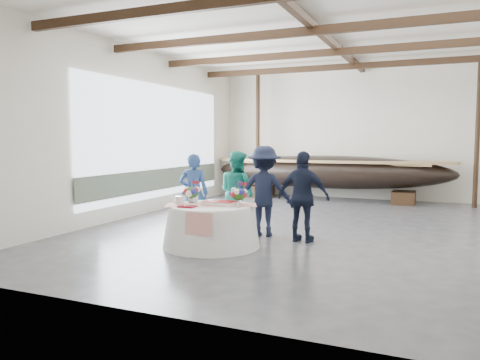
% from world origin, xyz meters
% --- Properties ---
extents(floor, '(10.00, 12.00, 0.01)m').
position_xyz_m(floor, '(0.00, 0.00, 0.00)').
color(floor, '#3D3D42').
rests_on(floor, ground).
extents(wall_back, '(10.00, 0.02, 4.50)m').
position_xyz_m(wall_back, '(0.00, 6.00, 2.25)').
color(wall_back, silver).
rests_on(wall_back, ground).
extents(wall_front, '(10.00, 0.02, 4.50)m').
position_xyz_m(wall_front, '(0.00, -6.00, 2.25)').
color(wall_front, silver).
rests_on(wall_front, ground).
extents(wall_left, '(0.02, 12.00, 4.50)m').
position_xyz_m(wall_left, '(-5.00, 0.00, 2.25)').
color(wall_left, silver).
rests_on(wall_left, ground).
extents(ceiling, '(10.00, 12.00, 0.01)m').
position_xyz_m(ceiling, '(0.00, 0.00, 4.50)').
color(ceiling, white).
rests_on(ceiling, wall_back).
extents(pavilion_structure, '(9.80, 11.76, 4.50)m').
position_xyz_m(pavilion_structure, '(0.00, 0.86, 4.00)').
color(pavilion_structure, black).
rests_on(pavilion_structure, ground).
extents(open_bay, '(0.03, 7.00, 3.20)m').
position_xyz_m(open_bay, '(-4.95, 1.00, 1.83)').
color(open_bay, silver).
rests_on(open_bay, ground).
extents(longboat_display, '(8.05, 1.61, 1.51)m').
position_xyz_m(longboat_display, '(-0.94, 5.10, 0.96)').
color(longboat_display, black).
rests_on(longboat_display, ground).
extents(banquet_table, '(1.86, 1.86, 0.80)m').
position_xyz_m(banquet_table, '(-1.50, -2.59, 0.40)').
color(banquet_table, silver).
rests_on(banquet_table, ground).
extents(tabletop_items, '(1.80, 1.21, 0.40)m').
position_xyz_m(tabletop_items, '(-1.56, -2.44, 0.95)').
color(tabletop_items, red).
rests_on(tabletop_items, banquet_table).
extents(guest_woman_blue, '(0.74, 0.61, 1.74)m').
position_xyz_m(guest_woman_blue, '(-2.45, -1.54, 0.87)').
color(guest_woman_blue, navy).
rests_on(guest_woman_blue, ground).
extents(guest_woman_teal, '(1.08, 0.98, 1.80)m').
position_xyz_m(guest_woman_teal, '(-1.58, -1.14, 0.90)').
color(guest_woman_teal, teal).
rests_on(guest_woman_teal, ground).
extents(guest_man_left, '(1.37, 0.99, 1.92)m').
position_xyz_m(guest_man_left, '(-0.91, -1.25, 0.96)').
color(guest_man_left, black).
rests_on(guest_man_left, ground).
extents(guest_man_right, '(1.11, 0.54, 1.82)m').
position_xyz_m(guest_man_right, '(0.02, -1.51, 0.91)').
color(guest_man_right, black).
rests_on(guest_man_right, ground).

